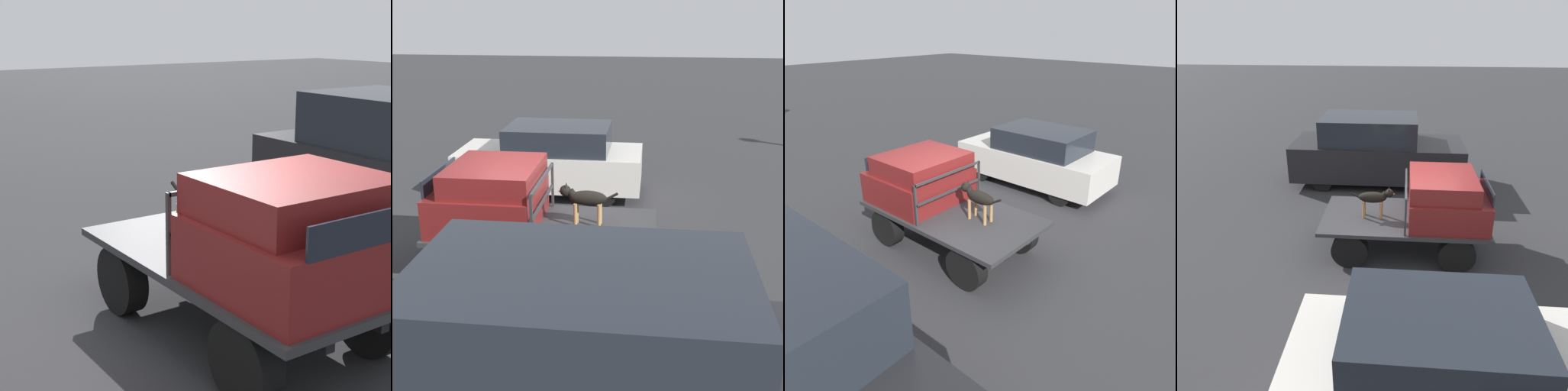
{
  "view_description": "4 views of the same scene",
  "coord_description": "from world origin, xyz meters",
  "views": [
    {
      "loc": [
        4.86,
        -3.79,
        3.06
      ],
      "look_at": [
        -0.67,
        -0.07,
        1.3
      ],
      "focal_mm": 60.0,
      "sensor_mm": 36.0,
      "label": 1
    },
    {
      "loc": [
        -1.62,
        7.84,
        4.08
      ],
      "look_at": [
        -0.67,
        -0.07,
        1.3
      ],
      "focal_mm": 50.0,
      "sensor_mm": 36.0,
      "label": 2
    },
    {
      "loc": [
        -4.73,
        4.62,
        4.1
      ],
      "look_at": [
        -0.67,
        -0.07,
        1.3
      ],
      "focal_mm": 35.0,
      "sensor_mm": 36.0,
      "label": 3
    },
    {
      "loc": [
        -0.07,
        -7.34,
        4.6
      ],
      "look_at": [
        -0.67,
        -0.07,
        1.3
      ],
      "focal_mm": 35.0,
      "sensor_mm": 36.0,
      "label": 4
    }
  ],
  "objects": [
    {
      "name": "flatbed_truck",
      "position": [
        0.0,
        0.0,
        0.57
      ],
      "size": [
        3.48,
        1.83,
        0.81
      ],
      "color": "black",
      "rests_on": "ground"
    },
    {
      "name": "dog",
      "position": [
        -0.61,
        -0.07,
        1.25
      ],
      "size": [
        0.95,
        0.24,
        0.69
      ],
      "rotation": [
        0.0,
        0.0,
        0.15
      ],
      "color": "#9E7547",
      "rests_on": "flatbed_truck"
    },
    {
      "name": "ground_plane",
      "position": [
        0.0,
        0.0,
        0.0
      ],
      "size": [
        80.0,
        80.0,
        0.0
      ],
      "primitive_type": "plane",
      "color": "#2D2D30"
    },
    {
      "name": "parked_sedan",
      "position": [
        0.59,
        -3.87,
        0.8
      ],
      "size": [
        4.11,
        1.76,
        1.59
      ],
      "rotation": [
        0.0,
        0.0,
        -0.0
      ],
      "color": "black",
      "rests_on": "ground"
    },
    {
      "name": "truck_headboard",
      "position": [
        0.03,
        0.0,
        1.33
      ],
      "size": [
        0.04,
        1.71,
        0.79
      ],
      "color": "#2D2D30",
      "rests_on": "flatbed_truck"
    },
    {
      "name": "truck_cab",
      "position": [
        0.86,
        0.0,
        1.27
      ],
      "size": [
        1.59,
        1.71,
        0.97
      ],
      "color": "maroon",
      "rests_on": "flatbed_truck"
    }
  ]
}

